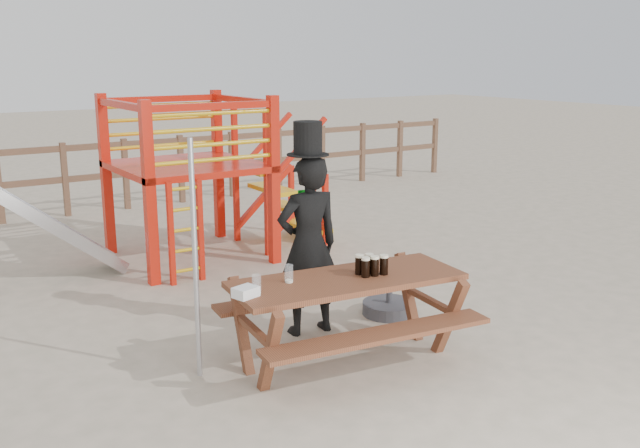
{
  "coord_description": "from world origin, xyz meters",
  "views": [
    {
      "loc": [
        -3.3,
        -4.79,
        2.58
      ],
      "look_at": [
        0.37,
        0.8,
        0.98
      ],
      "focal_mm": 40.0,
      "sensor_mm": 36.0,
      "label": 1
    }
  ],
  "objects": [
    {
      "name": "stout_pints",
      "position": [
        0.22,
        -0.2,
        0.85
      ],
      "size": [
        0.25,
        0.19,
        0.17
      ],
      "color": "black",
      "rests_on": "picnic_table"
    },
    {
      "name": "paper_bag",
      "position": [
        -0.92,
        -0.12,
        0.8
      ],
      "size": [
        0.21,
        0.18,
        0.08
      ],
      "primitive_type": "cube",
      "rotation": [
        0.0,
        0.0,
        0.27
      ],
      "color": "white",
      "rests_on": "picnic_table"
    },
    {
      "name": "metal_pole",
      "position": [
        -1.15,
        0.3,
        0.98
      ],
      "size": [
        0.04,
        0.04,
        1.96
      ],
      "primitive_type": "cylinder",
      "color": "#B2B2B7",
      "rests_on": "ground"
    },
    {
      "name": "parasol_base",
      "position": [
        1.05,
        0.55,
        0.06
      ],
      "size": [
        0.54,
        0.54,
        0.23
      ],
      "color": "#3A393F",
      "rests_on": "ground"
    },
    {
      "name": "picnic_table",
      "position": [
        0.02,
        -0.15,
        0.48
      ],
      "size": [
        2.12,
        1.59,
        0.76
      ],
      "rotation": [
        0.0,
        0.0,
        -0.13
      ],
      "color": "brown",
      "rests_on": "ground"
    },
    {
      "name": "empty_glasses",
      "position": [
        -0.63,
        -0.04,
        0.83
      ],
      "size": [
        0.42,
        0.17,
        0.15
      ],
      "color": "silver",
      "rests_on": "picnic_table"
    },
    {
      "name": "ground",
      "position": [
        0.0,
        0.0,
        0.0
      ],
      "size": [
        60.0,
        60.0,
        0.0
      ],
      "primitive_type": "plane",
      "color": "#BDAA93",
      "rests_on": "ground"
    },
    {
      "name": "playground_fort",
      "position": [
        0.12,
        3.58,
        1.07
      ],
      "size": [
        4.71,
        1.84,
        2.1
      ],
      "color": "red",
      "rests_on": "ground"
    },
    {
      "name": "man_with_hat",
      "position": [
        0.11,
        0.61,
        0.9
      ],
      "size": [
        0.66,
        0.46,
        2.0
      ],
      "rotation": [
        0.0,
        0.0,
        3.04
      ],
      "color": "black",
      "rests_on": "ground"
    },
    {
      "name": "back_fence",
      "position": [
        0.0,
        7.0,
        0.74
      ],
      "size": [
        15.09,
        0.09,
        1.2
      ],
      "color": "brown",
      "rests_on": "ground"
    }
  ]
}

